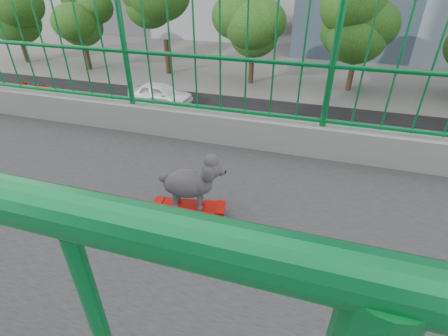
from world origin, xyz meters
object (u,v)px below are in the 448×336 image
(car_4, at_px, (161,94))
(poodle, at_px, (191,181))
(car_6, at_px, (364,209))
(car_2, at_px, (29,120))
(car_3, at_px, (46,99))
(skateboard, at_px, (189,207))

(car_4, bearing_deg, poodle, -151.34)
(car_4, xyz_separation_m, car_6, (9.60, 13.18, 0.00))
(car_2, bearing_deg, car_3, 25.88)
(car_2, height_order, car_4, car_4)
(skateboard, relative_size, car_2, 0.10)
(car_3, bearing_deg, skateboard, -131.81)
(car_2, relative_size, car_4, 1.15)
(car_2, relative_size, car_6, 0.93)
(skateboard, distance_m, car_6, 11.39)
(skateboard, distance_m, car_4, 22.11)
(car_3, distance_m, car_4, 7.77)
(skateboard, bearing_deg, poodle, 90.00)
(poodle, relative_size, car_4, 0.10)
(poodle, bearing_deg, skateboard, -90.00)
(car_4, height_order, car_6, car_6)
(car_2, distance_m, car_3, 3.56)
(poodle, distance_m, car_4, 22.18)
(car_6, bearing_deg, car_2, -99.70)
(poodle, height_order, car_2, poodle)
(skateboard, xyz_separation_m, car_6, (-9.01, 3.03, -6.26))
(car_6, bearing_deg, car_3, -107.53)
(car_4, bearing_deg, skateboard, -151.41)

